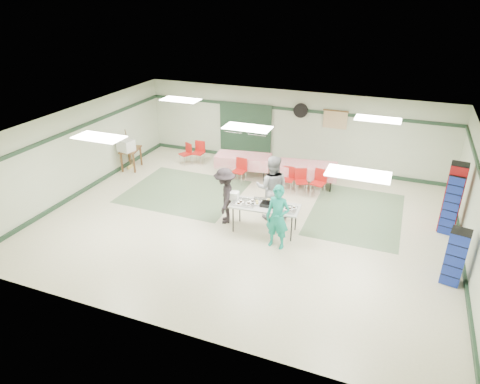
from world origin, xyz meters
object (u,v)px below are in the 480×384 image
(volunteer_dark, at_px, (225,196))
(chair_loose_a, at_px, (199,150))
(chair_a, at_px, (301,179))
(broom, at_px, (129,148))
(dining_table_a, at_px, (307,170))
(volunteer_teal, at_px, (278,217))
(office_printer, at_px, (126,145))
(chair_c, at_px, (319,180))
(chair_d, at_px, (240,168))
(chair_b, at_px, (288,177))
(printer_table, at_px, (131,152))
(dining_table_b, at_px, (243,160))
(crate_stack_blue_b, at_px, (455,257))
(chair_loose_b, at_px, (187,152))
(serving_table, at_px, (265,207))
(volunteer_grey, at_px, (272,188))
(crate_stack_red, at_px, (453,198))
(crate_stack_blue_a, at_px, (452,204))

(volunteer_dark, xyz_separation_m, chair_loose_a, (-2.59, 3.62, -0.27))
(chair_a, height_order, broom, broom)
(dining_table_a, bearing_deg, volunteer_teal, -96.71)
(office_printer, bearing_deg, volunteer_dark, -13.16)
(chair_c, bearing_deg, dining_table_a, 144.75)
(chair_loose_a, bearing_deg, office_printer, -141.55)
(office_printer, bearing_deg, chair_d, 17.98)
(chair_a, bearing_deg, chair_d, 155.63)
(chair_a, relative_size, chair_b, 1.00)
(chair_d, height_order, chair_loose_a, chair_d)
(chair_a, xyz_separation_m, printer_table, (-6.10, -0.26, 0.15))
(chair_a, bearing_deg, broom, 158.04)
(dining_table_b, distance_m, crate_stack_blue_b, 7.41)
(dining_table_a, xyz_separation_m, broom, (-6.22, -0.80, 0.18))
(chair_loose_b, bearing_deg, dining_table_b, 22.03)
(volunteer_teal, bearing_deg, serving_table, 136.99)
(dining_table_b, bearing_deg, crate_stack_blue_b, -39.51)
(volunteer_dark, distance_m, crate_stack_blue_b, 5.72)
(volunteer_dark, xyz_separation_m, crate_stack_blue_b, (5.68, -0.66, -0.14))
(volunteer_grey, relative_size, chair_d, 2.18)
(volunteer_dark, bearing_deg, chair_loose_b, -159.57)
(volunteer_teal, xyz_separation_m, crate_stack_red, (3.99, 2.42, 0.13))
(crate_stack_blue_a, bearing_deg, chair_a, 167.45)
(chair_b, bearing_deg, volunteer_grey, -91.19)
(volunteer_grey, height_order, chair_a, volunteer_grey)
(crate_stack_blue_a, bearing_deg, crate_stack_red, 90.00)
(dining_table_a, xyz_separation_m, chair_a, (-0.04, -0.58, -0.09))
(dining_table_a, relative_size, chair_b, 2.54)
(chair_a, distance_m, chair_b, 0.42)
(chair_d, relative_size, crate_stack_blue_a, 0.51)
(dining_table_a, distance_m, crate_stack_red, 4.41)
(chair_b, distance_m, chair_c, 0.99)
(chair_b, distance_m, chair_loose_b, 4.13)
(chair_c, distance_m, printer_table, 6.68)
(chair_c, distance_m, chair_loose_b, 5.10)
(chair_loose_b, distance_m, crate_stack_blue_b, 9.57)
(volunteer_teal, height_order, chair_d, volunteer_teal)
(volunteer_dark, bearing_deg, crate_stack_red, 86.17)
(volunteer_dark, distance_m, dining_table_b, 3.22)
(serving_table, distance_m, chair_loose_b, 5.43)
(chair_b, bearing_deg, volunteer_dark, -115.32)
(serving_table, height_order, broom, broom)
(volunteer_dark, height_order, chair_d, volunteer_dark)
(volunteer_grey, bearing_deg, chair_loose_a, -50.11)
(volunteer_dark, height_order, chair_b, volunteer_dark)
(dining_table_b, bearing_deg, volunteer_dark, -86.50)
(chair_a, xyz_separation_m, chair_loose_b, (-4.46, 0.85, -0.00))
(volunteer_teal, distance_m, crate_stack_blue_a, 4.61)
(volunteer_grey, relative_size, crate_stack_blue_a, 1.12)
(chair_loose_a, height_order, crate_stack_blue_a, crate_stack_blue_a)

